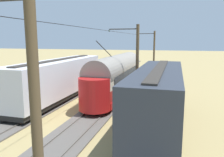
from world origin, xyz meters
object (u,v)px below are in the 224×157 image
catenary_pole_foreground (153,54)px  catenary_pole_mid_far (34,122)px  vintage_streetcar (117,74)px  catenary_pole_mid_near (136,63)px  boxcar_far_siding (158,95)px  switch_stand (179,75)px  boxcar_adjacent (59,78)px

catenary_pole_foreground → catenary_pole_mid_far: (0.00, 30.86, 0.00)m
vintage_streetcar → catenary_pole_mid_far: bearing=98.0°
catenary_pole_foreground → catenary_pole_mid_near: size_ratio=1.00×
boxcar_far_siding → catenary_pole_mid_near: (2.39, -5.02, 1.61)m
catenary_pole_mid_near → catenary_pole_mid_far: (0.00, 15.43, 0.00)m
vintage_streetcar → boxcar_far_siding: size_ratio=1.28×
vintage_streetcar → catenary_pole_foreground: catenary_pole_foreground is taller
catenary_pole_mid_far → switch_stand: size_ratio=5.86×
catenary_pole_mid_far → switch_stand: (-4.00, -29.71, -3.08)m
vintage_streetcar → switch_stand: (-6.56, -11.48, -1.55)m
vintage_streetcar → switch_stand: vintage_streetcar is taller
boxcar_adjacent → switch_stand: 18.85m
catenary_pole_foreground → boxcar_adjacent: bearing=64.8°
boxcar_adjacent → vintage_streetcar: bearing=-145.8°
catenary_pole_mid_far → switch_stand: 30.14m
vintage_streetcar → catenary_pole_foreground: 12.97m
boxcar_far_siding → vintage_streetcar: bearing=-57.7°
catenary_pole_mid_near → boxcar_far_siding: bearing=115.5°
boxcar_adjacent → catenary_pole_mid_near: (-7.52, -0.57, 1.61)m
boxcar_adjacent → catenary_pole_mid_far: catenary_pole_mid_far is taller
vintage_streetcar → boxcar_far_siding: vintage_streetcar is taller
catenary_pole_mid_near → catenary_pole_mid_far: bearing=90.0°
boxcar_far_siding → catenary_pole_mid_far: (2.39, 10.40, 1.61)m
boxcar_adjacent → catenary_pole_mid_near: 7.71m
vintage_streetcar → boxcar_far_siding: 9.26m
catenary_pole_mid_near → switch_stand: bearing=-105.7°
catenary_pole_foreground → switch_stand: bearing=164.1°
switch_stand → vintage_streetcar: bearing=60.2°
vintage_streetcar → boxcar_adjacent: bearing=34.2°
switch_stand → boxcar_adjacent: bearing=52.2°
vintage_streetcar → catenary_pole_mid_near: catenary_pole_mid_near is taller
catenary_pole_foreground → catenary_pole_mid_far: same height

